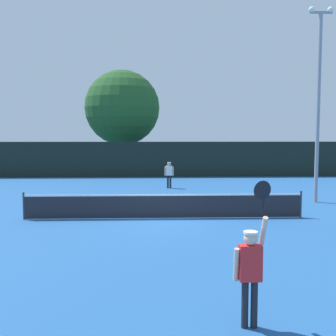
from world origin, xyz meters
name	(u,v)px	position (x,y,z in m)	size (l,w,h in m)	color
ground_plane	(164,218)	(0.00, 0.00, 0.00)	(120.00, 120.00, 0.00)	#235693
tennis_net	(164,206)	(0.00, 0.00, 0.51)	(11.02, 0.08, 1.07)	#232328
perimeter_fence	(158,159)	(0.00, 15.86, 1.38)	(36.09, 0.12, 2.75)	black
player_serving	(251,264)	(1.22, -9.19, 1.11)	(0.67, 0.40, 2.53)	red
player_receiving	(169,172)	(0.57, 9.12, 0.98)	(0.57, 0.24, 1.60)	white
tennis_ball	(192,208)	(1.28, 1.94, 0.03)	(0.07, 0.07, 0.07)	#CCE033
light_pole	(319,94)	(7.53, 3.61, 5.25)	(1.18, 0.28, 9.34)	gray
large_tree	(122,108)	(-3.17, 21.22, 5.70)	(6.71, 6.71, 9.07)	brown
parked_car_near	(77,161)	(-7.74, 23.45, 0.78)	(2.50, 4.43, 1.69)	black
parked_car_mid	(181,161)	(2.23, 22.49, 0.78)	(2.23, 4.34, 1.69)	black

